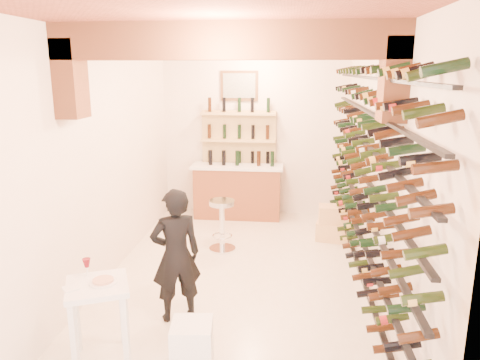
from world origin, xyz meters
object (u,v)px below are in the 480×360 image
(wine_rack, at_px, (361,169))
(tasting_table, at_px, (98,298))
(person, at_px, (176,255))
(crate_lower, at_px, (333,231))
(white_stool, at_px, (192,346))
(back_counter, at_px, (237,190))
(chrome_barstool, at_px, (222,221))

(wine_rack, bearing_deg, tasting_table, -144.46)
(person, height_order, crate_lower, person)
(wine_rack, xyz_separation_m, white_stool, (-1.74, -1.92, -1.31))
(crate_lower, bearing_deg, tasting_table, -125.75)
(back_counter, xyz_separation_m, tasting_table, (-0.81, -4.54, 0.13))
(wine_rack, relative_size, white_stool, 12.09)
(tasting_table, xyz_separation_m, person, (0.55, 0.83, 0.10))
(white_stool, bearing_deg, chrome_barstool, 92.78)
(wine_rack, xyz_separation_m, tasting_table, (-2.64, -1.89, -0.89))
(white_stool, bearing_deg, crate_lower, 65.43)
(back_counter, distance_m, crate_lower, 2.03)
(white_stool, relative_size, crate_lower, 0.91)
(tasting_table, bearing_deg, wine_rack, 11.92)
(chrome_barstool, xyz_separation_m, crate_lower, (1.75, 0.61, -0.31))
(person, xyz_separation_m, crate_lower, (1.96, 2.66, -0.60))
(wine_rack, height_order, white_stool, wine_rack)
(wine_rack, height_order, tasting_table, wine_rack)
(wine_rack, relative_size, chrome_barstool, 7.10)
(person, xyz_separation_m, chrome_barstool, (0.21, 2.04, -0.30))
(person, bearing_deg, chrome_barstool, -121.12)
(wine_rack, height_order, crate_lower, wine_rack)
(wine_rack, distance_m, back_counter, 3.38)
(back_counter, bearing_deg, white_stool, -88.89)
(back_counter, height_order, chrome_barstool, back_counter)
(chrome_barstool, bearing_deg, tasting_table, -104.76)
(tasting_table, height_order, white_stool, tasting_table)
(white_stool, distance_m, crate_lower, 3.88)
(chrome_barstool, relative_size, crate_lower, 1.55)
(back_counter, height_order, crate_lower, back_counter)
(white_stool, relative_size, person, 0.31)
(wine_rack, xyz_separation_m, chrome_barstool, (-1.88, 0.99, -1.08))
(chrome_barstool, bearing_deg, person, -95.90)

